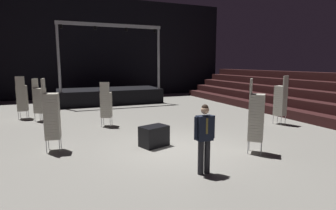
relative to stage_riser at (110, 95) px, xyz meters
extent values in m
cube|color=gray|center=(0.00, -11.09, -0.63)|extent=(22.00, 30.00, 0.10)
cube|color=black|center=(0.00, 3.91, 3.42)|extent=(22.00, 0.30, 8.00)
cube|color=black|center=(7.62, -10.09, -0.36)|extent=(0.75, 24.00, 0.45)
cube|color=black|center=(8.38, -10.09, 0.09)|extent=(0.75, 24.00, 0.45)
cube|color=black|center=(9.12, -10.09, 0.54)|extent=(0.75, 24.00, 0.45)
cube|color=black|center=(0.00, 0.03, -0.08)|extent=(6.92, 3.18, 0.99)
cylinder|color=#9EA0A8|center=(-3.21, -1.31, 2.49)|extent=(0.16, 0.16, 4.15)
cylinder|color=#9EA0A8|center=(3.21, -1.31, 2.49)|extent=(0.16, 0.16, 4.15)
cube|color=#9EA0A8|center=(0.00, -1.31, 4.57)|extent=(6.62, 0.20, 0.20)
cylinder|color=black|center=(-2.96, -1.31, 4.35)|extent=(0.18, 0.18, 0.22)
cylinder|color=black|center=(-0.99, -1.31, 4.35)|extent=(0.18, 0.18, 0.22)
cylinder|color=black|center=(0.99, -1.31, 4.35)|extent=(0.18, 0.18, 0.22)
cylinder|color=black|center=(2.96, -1.31, 4.35)|extent=(0.18, 0.18, 0.22)
cylinder|color=black|center=(0.00, -13.38, -0.14)|extent=(0.15, 0.15, 0.88)
cylinder|color=black|center=(-0.18, -13.38, -0.14)|extent=(0.15, 0.15, 0.88)
cube|color=silver|center=(-0.09, -13.44, 0.60)|extent=(0.18, 0.10, 0.62)
cube|color=black|center=(-0.09, -13.38, 0.60)|extent=(0.41, 0.24, 0.62)
cube|color=brown|center=(-0.09, -13.49, 0.68)|extent=(0.06, 0.01, 0.40)
cylinder|color=black|center=(0.15, -13.39, 0.62)|extent=(0.10, 0.10, 0.57)
cylinder|color=black|center=(-0.32, -13.37, 0.62)|extent=(0.10, 0.10, 0.57)
sphere|color=#DBAD89|center=(-0.09, -13.38, 1.06)|extent=(0.20, 0.20, 0.20)
sphere|color=black|center=(-0.09, -13.38, 1.11)|extent=(0.17, 0.17, 0.17)
cylinder|color=#B2B5BA|center=(-1.53, -6.87, -0.38)|extent=(0.02, 0.02, 0.40)
cylinder|color=#B2B5BA|center=(-1.18, -7.02, -0.38)|extent=(0.02, 0.02, 0.40)
cylinder|color=#B2B5BA|center=(-1.68, -7.22, -0.38)|extent=(0.02, 0.02, 0.40)
cylinder|color=#B2B5BA|center=(-1.33, -7.37, -0.38)|extent=(0.02, 0.02, 0.40)
cube|color=#B7B2A3|center=(-1.43, -7.12, -0.14)|extent=(0.58, 0.58, 0.08)
cube|color=#B7B2A3|center=(-1.43, -7.12, -0.05)|extent=(0.58, 0.58, 0.08)
cube|color=#B7B2A3|center=(-1.43, -7.12, 0.03)|extent=(0.58, 0.58, 0.08)
cube|color=#B7B2A3|center=(-1.43, -7.12, 0.12)|extent=(0.58, 0.58, 0.08)
cube|color=#B7B2A3|center=(-1.43, -7.12, 0.20)|extent=(0.58, 0.58, 0.08)
cube|color=#B7B2A3|center=(-1.43, -7.12, 0.29)|extent=(0.58, 0.58, 0.08)
cube|color=#B7B2A3|center=(-1.43, -7.12, 0.37)|extent=(0.58, 0.58, 0.08)
cube|color=#B7B2A3|center=(-1.43, -7.12, 0.46)|extent=(0.58, 0.58, 0.08)
cube|color=#B7B2A3|center=(-1.43, -7.12, 0.54)|extent=(0.58, 0.58, 0.08)
cube|color=#B7B2A3|center=(-1.43, -7.12, 0.63)|extent=(0.58, 0.58, 0.08)
cube|color=#B7B2A3|center=(-1.43, -7.12, 0.71)|extent=(0.58, 0.58, 0.08)
cube|color=#B7B2A3|center=(-1.43, -7.12, 0.80)|extent=(0.58, 0.58, 0.08)
cube|color=#B7B2A3|center=(-1.43, -7.12, 0.88)|extent=(0.58, 0.58, 0.08)
cube|color=#B7B2A3|center=(-1.51, -7.30, 1.15)|extent=(0.39, 0.20, 0.46)
cylinder|color=#B2B5BA|center=(-3.38, -9.81, -0.38)|extent=(0.02, 0.02, 0.40)
cylinder|color=#B2B5BA|center=(-3.43, -10.18, -0.38)|extent=(0.02, 0.02, 0.40)
cylinder|color=#B2B5BA|center=(-3.76, -9.76, -0.38)|extent=(0.02, 0.02, 0.40)
cylinder|color=#B2B5BA|center=(-3.81, -10.13, -0.38)|extent=(0.02, 0.02, 0.40)
cube|color=#B7B2A3|center=(-3.60, -9.97, -0.14)|extent=(0.50, 0.50, 0.08)
cube|color=#B7B2A3|center=(-3.60, -9.97, -0.05)|extent=(0.50, 0.50, 0.08)
cube|color=#B7B2A3|center=(-3.60, -9.97, 0.03)|extent=(0.50, 0.50, 0.08)
cube|color=#B7B2A3|center=(-3.60, -9.97, 0.12)|extent=(0.50, 0.50, 0.08)
cube|color=#B7B2A3|center=(-3.60, -9.97, 0.20)|extent=(0.50, 0.50, 0.08)
cube|color=#B7B2A3|center=(-3.60, -9.97, 0.29)|extent=(0.50, 0.50, 0.08)
cube|color=#B7B2A3|center=(-3.60, -9.97, 0.37)|extent=(0.50, 0.50, 0.08)
cube|color=#B7B2A3|center=(-3.60, -9.97, 0.46)|extent=(0.50, 0.50, 0.08)
cube|color=#B7B2A3|center=(-3.60, -9.97, 0.54)|extent=(0.50, 0.50, 0.08)
cube|color=#B7B2A3|center=(-3.60, -9.97, 0.63)|extent=(0.50, 0.50, 0.08)
cube|color=#B7B2A3|center=(-3.60, -9.97, 0.71)|extent=(0.50, 0.50, 0.08)
cube|color=#B7B2A3|center=(-3.60, -9.97, 0.80)|extent=(0.50, 0.50, 0.08)
cube|color=#B7B2A3|center=(-3.60, -9.97, 0.88)|extent=(0.50, 0.50, 0.08)
cube|color=#B7B2A3|center=(-3.60, -9.97, 0.97)|extent=(0.50, 0.50, 0.08)
cube|color=#B7B2A3|center=(-3.60, -9.97, 1.05)|extent=(0.50, 0.50, 0.08)
cube|color=#B7B2A3|center=(-3.60, -9.97, 1.14)|extent=(0.50, 0.50, 0.08)
cube|color=#B7B2A3|center=(-3.60, -9.97, 1.22)|extent=(0.50, 0.50, 0.08)
cube|color=#B7B2A3|center=(-3.79, -9.94, 1.49)|extent=(0.11, 0.41, 0.46)
cylinder|color=#B2B5BA|center=(-3.93, -4.79, -0.38)|extent=(0.02, 0.02, 0.40)
cylinder|color=#B2B5BA|center=(-4.14, -5.10, -0.38)|extent=(0.02, 0.02, 0.40)
cylinder|color=#B2B5BA|center=(-4.25, -4.58, -0.38)|extent=(0.02, 0.02, 0.40)
cylinder|color=#B2B5BA|center=(-4.46, -4.89, -0.38)|extent=(0.02, 0.02, 0.40)
cube|color=#B7B2A3|center=(-4.19, -4.84, -0.14)|extent=(0.61, 0.61, 0.08)
cube|color=#B7B2A3|center=(-4.19, -4.84, -0.05)|extent=(0.61, 0.61, 0.08)
cube|color=#B7B2A3|center=(-4.19, -4.84, 0.03)|extent=(0.61, 0.61, 0.08)
cube|color=#B7B2A3|center=(-4.19, -4.84, 0.12)|extent=(0.61, 0.61, 0.08)
cube|color=#B7B2A3|center=(-4.19, -4.84, 0.20)|extent=(0.61, 0.61, 0.08)
cube|color=#B7B2A3|center=(-4.19, -4.84, 0.29)|extent=(0.61, 0.61, 0.08)
cube|color=#B7B2A3|center=(-4.19, -4.84, 0.37)|extent=(0.61, 0.61, 0.08)
cube|color=#B7B2A3|center=(-4.19, -4.84, 0.46)|extent=(0.61, 0.61, 0.08)
cube|color=#B7B2A3|center=(-4.19, -4.84, 0.54)|extent=(0.61, 0.61, 0.08)
cube|color=#B7B2A3|center=(-4.19, -4.84, 0.63)|extent=(0.61, 0.61, 0.08)
cube|color=#B7B2A3|center=(-4.19, -4.84, 0.71)|extent=(0.61, 0.61, 0.08)
cube|color=#B7B2A3|center=(-4.19, -4.84, 0.80)|extent=(0.61, 0.61, 0.08)
cube|color=#B7B2A3|center=(-4.19, -4.84, 0.88)|extent=(0.61, 0.61, 0.08)
cube|color=#B7B2A3|center=(-4.19, -4.84, 0.97)|extent=(0.61, 0.61, 0.08)
cube|color=#B7B2A3|center=(-4.36, -4.73, 1.24)|extent=(0.27, 0.36, 0.46)
cylinder|color=#B2B5BA|center=(2.46, -12.57, -0.38)|extent=(0.02, 0.02, 0.40)
cylinder|color=#B2B5BA|center=(2.20, -12.84, -0.38)|extent=(0.02, 0.02, 0.40)
cylinder|color=#B2B5BA|center=(2.19, -12.31, -0.38)|extent=(0.02, 0.02, 0.40)
cylinder|color=#B2B5BA|center=(1.92, -12.58, -0.38)|extent=(0.02, 0.02, 0.40)
cube|color=#B7B2A3|center=(2.19, -12.57, -0.14)|extent=(0.62, 0.62, 0.08)
cube|color=#B7B2A3|center=(2.19, -12.57, -0.05)|extent=(0.62, 0.62, 0.08)
cube|color=#B7B2A3|center=(2.19, -12.57, 0.03)|extent=(0.62, 0.62, 0.08)
cube|color=#B7B2A3|center=(2.19, -12.57, 0.12)|extent=(0.62, 0.62, 0.08)
cube|color=#B7B2A3|center=(2.19, -12.57, 0.20)|extent=(0.62, 0.62, 0.08)
cube|color=#B7B2A3|center=(2.19, -12.57, 0.29)|extent=(0.62, 0.62, 0.08)
cube|color=#B7B2A3|center=(2.19, -12.57, 0.37)|extent=(0.62, 0.62, 0.08)
cube|color=#B7B2A3|center=(2.19, -12.57, 0.46)|extent=(0.62, 0.62, 0.08)
cube|color=#B7B2A3|center=(2.19, -12.57, 0.54)|extent=(0.62, 0.62, 0.08)
cube|color=#B7B2A3|center=(2.19, -12.57, 0.63)|extent=(0.62, 0.62, 0.08)
cube|color=#B7B2A3|center=(2.19, -12.57, 0.71)|extent=(0.62, 0.62, 0.08)
cube|color=#B7B2A3|center=(2.19, -12.57, 0.80)|extent=(0.62, 0.62, 0.08)
cube|color=#B7B2A3|center=(2.19, -12.57, 0.88)|extent=(0.62, 0.62, 0.08)
cube|color=#B7B2A3|center=(2.19, -12.57, 0.97)|extent=(0.62, 0.62, 0.08)
cube|color=#B7B2A3|center=(2.19, -12.57, 1.05)|extent=(0.62, 0.62, 0.08)
cube|color=#B7B2A3|center=(2.19, -12.57, 1.14)|extent=(0.62, 0.62, 0.08)
cube|color=#B7B2A3|center=(2.19, -12.57, 1.22)|extent=(0.62, 0.62, 0.08)
cube|color=#B7B2A3|center=(2.05, -12.44, 1.49)|extent=(0.32, 0.33, 0.46)
cylinder|color=#B2B5BA|center=(5.73, -9.62, -0.38)|extent=(0.02, 0.02, 0.40)
cylinder|color=#B2B5BA|center=(6.09, -9.51, -0.38)|extent=(0.02, 0.02, 0.40)
cylinder|color=#B2B5BA|center=(5.84, -9.98, -0.38)|extent=(0.02, 0.02, 0.40)
cylinder|color=#B2B5BA|center=(6.20, -9.87, -0.38)|extent=(0.02, 0.02, 0.40)
cube|color=#B7B2A3|center=(5.96, -9.74, -0.14)|extent=(0.55, 0.55, 0.08)
cube|color=#B7B2A3|center=(5.96, -9.74, -0.05)|extent=(0.55, 0.55, 0.08)
cube|color=#B7B2A3|center=(5.96, -9.74, 0.03)|extent=(0.55, 0.55, 0.08)
cube|color=#B7B2A3|center=(5.96, -9.74, 0.12)|extent=(0.55, 0.55, 0.08)
cube|color=#B7B2A3|center=(5.96, -9.74, 0.20)|extent=(0.55, 0.55, 0.08)
cube|color=#B7B2A3|center=(5.96, -9.74, 0.29)|extent=(0.55, 0.55, 0.08)
cube|color=#B7B2A3|center=(5.96, -9.74, 0.37)|extent=(0.55, 0.55, 0.08)
cube|color=#B7B2A3|center=(5.96, -9.74, 0.46)|extent=(0.55, 0.55, 0.08)
cube|color=#B7B2A3|center=(5.96, -9.74, 0.54)|extent=(0.55, 0.55, 0.08)
cube|color=#B7B2A3|center=(5.96, -9.74, 0.63)|extent=(0.55, 0.55, 0.08)
cube|color=#B7B2A3|center=(5.96, -9.74, 0.71)|extent=(0.55, 0.55, 0.08)
cube|color=#B7B2A3|center=(5.96, -9.74, 0.80)|extent=(0.55, 0.55, 0.08)
cube|color=#B7B2A3|center=(5.96, -9.74, 0.88)|extent=(0.55, 0.55, 0.08)
cube|color=#B7B2A3|center=(5.96, -9.74, 0.97)|extent=(0.55, 0.55, 0.08)
cube|color=#B7B2A3|center=(5.96, -9.74, 1.05)|extent=(0.55, 0.55, 0.08)
cube|color=#B7B2A3|center=(5.96, -9.74, 1.14)|extent=(0.55, 0.55, 0.08)
cube|color=#B7B2A3|center=(6.02, -9.93, 1.41)|extent=(0.40, 0.17, 0.46)
cylinder|color=#B2B5BA|center=(-5.20, -3.68, -0.38)|extent=(0.02, 0.02, 0.40)
cylinder|color=#B2B5BA|center=(-4.83, -3.72, -0.38)|extent=(0.02, 0.02, 0.40)
cylinder|color=#B2B5BA|center=(-5.25, -4.06, -0.38)|extent=(0.02, 0.02, 0.40)
cylinder|color=#B2B5BA|center=(-4.87, -4.10, -0.38)|extent=(0.02, 0.02, 0.40)
cube|color=#B7B2A3|center=(-5.04, -3.89, -0.14)|extent=(0.49, 0.49, 0.08)
cube|color=#B7B2A3|center=(-5.04, -3.89, -0.05)|extent=(0.49, 0.49, 0.08)
cube|color=#B7B2A3|center=(-5.04, -3.89, 0.03)|extent=(0.49, 0.49, 0.08)
cube|color=#B7B2A3|center=(-5.04, -3.89, 0.12)|extent=(0.49, 0.49, 0.08)
cube|color=#B7B2A3|center=(-5.04, -3.89, 0.20)|extent=(0.49, 0.49, 0.08)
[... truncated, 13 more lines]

